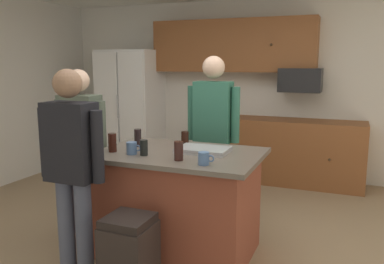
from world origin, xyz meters
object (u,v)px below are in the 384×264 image
at_px(glass_short_whisky, 112,143).
at_px(trash_bin, 129,257).
at_px(mug_ceramic_white, 132,148).
at_px(person_guest_right, 81,141).
at_px(refrigerator, 131,110).
at_px(person_elder_center, 72,161).
at_px(serving_tray, 203,150).
at_px(glass_stout_tall, 138,138).
at_px(glass_dark_ale, 144,148).
at_px(glass_pilsner, 179,151).
at_px(mug_blue_stoneware, 204,158).
at_px(tumbler_amber, 185,138).
at_px(microwave_over_range, 300,80).
at_px(person_guest_by_door, 213,127).
at_px(kitchen_island, 179,202).

bearing_deg(glass_short_whisky, trash_bin, -49.49).
bearing_deg(mug_ceramic_white, trash_bin, -63.03).
bearing_deg(mug_ceramic_white, person_guest_right, 160.39).
height_order(refrigerator, person_elder_center, refrigerator).
bearing_deg(serving_tray, trash_bin, -106.99).
bearing_deg(glass_stout_tall, glass_dark_ale, -52.85).
bearing_deg(glass_pilsner, person_guest_right, 165.50).
distance_m(mug_blue_stoneware, tumbler_amber, 0.77).
bearing_deg(glass_pilsner, tumbler_amber, 108.22).
bearing_deg(refrigerator, mug_ceramic_white, -59.38).
bearing_deg(person_elder_center, tumbler_amber, 13.33).
relative_size(microwave_over_range, serving_tray, 1.27).
height_order(tumbler_amber, glass_dark_ale, glass_dark_ale).
bearing_deg(person_guest_by_door, person_elder_center, -20.10).
height_order(person_guest_right, glass_pilsner, person_guest_right).
relative_size(mug_blue_stoneware, serving_tray, 0.29).
height_order(tumbler_amber, glass_stout_tall, glass_stout_tall).
bearing_deg(person_guest_right, glass_stout_tall, 6.11).
height_order(microwave_over_range, person_guest_right, person_guest_right).
height_order(kitchen_island, glass_dark_ale, glass_dark_ale).
bearing_deg(person_guest_by_door, refrigerator, -127.88).
bearing_deg(person_guest_by_door, tumbler_amber, -9.24).
xyz_separation_m(microwave_over_range, glass_pilsner, (-0.58, -2.81, -0.45)).
xyz_separation_m(microwave_over_range, mug_ceramic_white, (-1.03, -2.77, -0.48)).
distance_m(kitchen_island, tumbler_amber, 0.61).
height_order(kitchen_island, glass_stout_tall, glass_stout_tall).
distance_m(person_elder_center, glass_short_whisky, 0.50).
bearing_deg(refrigerator, mug_blue_stoneware, -50.68).
relative_size(glass_dark_ale, glass_stout_tall, 0.82).
xyz_separation_m(tumbler_amber, serving_tray, (0.27, -0.24, -0.04)).
bearing_deg(person_guest_right, kitchen_island, -0.00).
bearing_deg(trash_bin, serving_tray, 73.01).
bearing_deg(person_guest_by_door, mug_ceramic_white, -17.24).
relative_size(refrigerator, mug_blue_stoneware, 14.67).
relative_size(person_elder_center, tumbler_amber, 13.10).
distance_m(kitchen_island, person_guest_by_door, 1.00).
relative_size(refrigerator, kitchen_island, 1.33).
bearing_deg(person_guest_by_door, glass_short_whisky, -27.02).
distance_m(person_guest_right, glass_dark_ale, 0.87).
height_order(person_elder_center, glass_dark_ale, person_elder_center).
bearing_deg(person_elder_center, glass_short_whisky, 35.12).
height_order(person_guest_right, mug_ceramic_white, person_guest_right).
relative_size(person_guest_by_door, glass_stout_tall, 10.80).
height_order(microwave_over_range, mug_ceramic_white, microwave_over_range).
bearing_deg(person_elder_center, mug_ceramic_white, 12.45).
bearing_deg(mug_blue_stoneware, person_guest_by_door, 105.64).
bearing_deg(tumbler_amber, person_guest_by_door, 79.16).
xyz_separation_m(kitchen_island, glass_short_whisky, (-0.54, -0.20, 0.54)).
bearing_deg(glass_dark_ale, person_guest_right, 162.96).
height_order(person_elder_center, tumbler_amber, person_elder_center).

